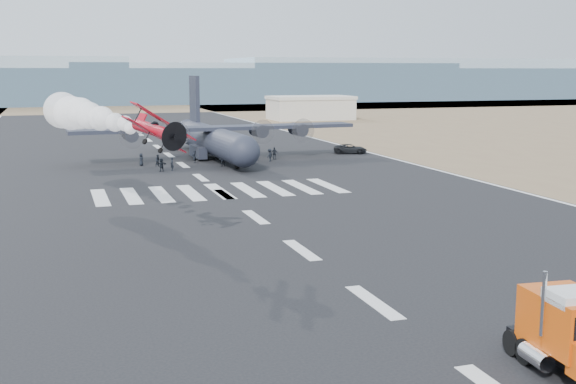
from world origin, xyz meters
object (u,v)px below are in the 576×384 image
crew_a (194,157)px  crew_c (270,155)px  crew_d (275,153)px  crew_e (141,160)px  hangar_right (310,108)px  aerobatic_biplane (155,129)px  support_vehicle (350,149)px  crew_f (161,165)px  transport_aircraft (213,138)px  crew_g (172,164)px  crew_b (158,161)px  crew_h (222,160)px

crew_a → crew_c: 10.25m
crew_d → crew_e: bearing=36.7°
hangar_right → crew_d: hangar_right is taller
crew_c → crew_e: 17.33m
aerobatic_biplane → support_vehicle: 62.14m
support_vehicle → aerobatic_biplane: bearing=165.6°
crew_a → crew_f: (-5.44, -6.99, -0.01)m
transport_aircraft → crew_d: (7.95, -3.60, -2.11)m
crew_a → crew_g: (-4.06, -6.58, -0.01)m
hangar_right → crew_e: 92.73m
crew_g → support_vehicle: bearing=101.0°
transport_aircraft → crew_d: 8.98m
crew_d → aerobatic_biplane: bearing=97.4°
aerobatic_biplane → crew_a: bearing=63.1°
hangar_right → crew_b: (-49.33, -78.77, -2.22)m
crew_b → crew_h: crew_h is taller
crew_c → crew_g: (-14.19, -5.01, -0.05)m
hangar_right → crew_g: (-48.20, -83.00, -2.18)m
crew_f → hangar_right: bearing=-143.6°
transport_aircraft → crew_e: size_ratio=24.24×
crew_h → crew_d: bearing=-155.2°
crew_f → crew_e: bearing=-97.1°
crew_e → crew_g: (3.12, -5.79, 0.01)m
support_vehicle → crew_b: crew_b is taller
hangar_right → crew_a: (-44.14, -76.42, -2.17)m
crew_d → crew_f: 18.37m
hangar_right → crew_h: hangar_right is taller
hangar_right → crew_b: hangar_right is taller
aerobatic_biplane → crew_g: 41.12m
transport_aircraft → crew_f: (-8.90, -10.92, -2.14)m
transport_aircraft → crew_g: 13.09m
support_vehicle → crew_e: crew_e is taller
crew_a → crew_g: size_ratio=1.01×
crew_a → crew_c: crew_c is taller
transport_aircraft → crew_b: bearing=-146.5°
crew_g → crew_h: crew_h is taller
crew_b → crew_c: size_ratio=0.90×
crew_b → crew_g: (1.13, -4.23, 0.04)m
hangar_right → support_vehicle: hangar_right is taller
crew_b → crew_f: crew_f is taller
crew_c → crew_h: bearing=-21.7°
hangar_right → crew_c: size_ratio=11.72×
hangar_right → transport_aircraft: bearing=-119.3°
transport_aircraft → crew_d: transport_aircraft is taller
crew_b → crew_f: size_ratio=0.95×
crew_e → crew_h: size_ratio=0.93×
crew_a → crew_e: size_ratio=1.02×
crew_c → crew_e: bearing=-46.8°
hangar_right → crew_f: size_ratio=12.36×
aerobatic_biplane → transport_aircraft: 52.67m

